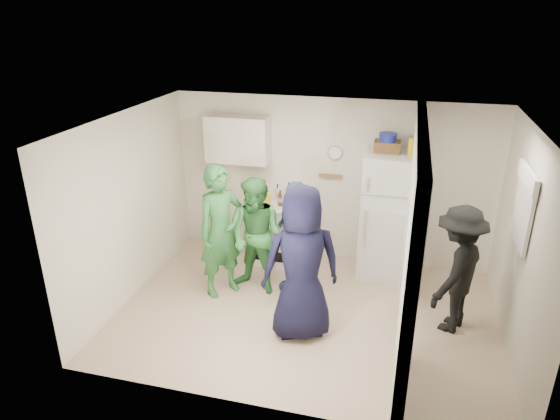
% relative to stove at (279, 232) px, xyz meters
% --- Properties ---
extents(floor, '(4.80, 4.80, 0.00)m').
position_rel_stove_xyz_m(floor, '(0.72, -1.37, -0.46)').
color(floor, tan).
rests_on(floor, ground).
extents(wall_back, '(4.80, 0.00, 4.80)m').
position_rel_stove_xyz_m(wall_back, '(0.72, 0.33, 0.79)').
color(wall_back, silver).
rests_on(wall_back, floor).
extents(wall_front, '(4.80, 0.00, 4.80)m').
position_rel_stove_xyz_m(wall_front, '(0.72, -3.07, 0.79)').
color(wall_front, silver).
rests_on(wall_front, floor).
extents(wall_left, '(0.00, 3.40, 3.40)m').
position_rel_stove_xyz_m(wall_left, '(-1.68, -1.37, 0.79)').
color(wall_left, silver).
rests_on(wall_left, floor).
extents(wall_right, '(0.00, 3.40, 3.40)m').
position_rel_stove_xyz_m(wall_right, '(3.12, -1.37, 0.79)').
color(wall_right, silver).
rests_on(wall_right, floor).
extents(ceiling, '(4.80, 4.80, 0.00)m').
position_rel_stove_xyz_m(ceiling, '(0.72, -1.37, 2.04)').
color(ceiling, white).
rests_on(ceiling, wall_back).
extents(partition_pier_back, '(0.12, 1.20, 2.50)m').
position_rel_stove_xyz_m(partition_pier_back, '(1.92, -0.27, 0.79)').
color(partition_pier_back, silver).
rests_on(partition_pier_back, floor).
extents(partition_pier_front, '(0.12, 1.20, 2.50)m').
position_rel_stove_xyz_m(partition_pier_front, '(1.92, -2.47, 0.79)').
color(partition_pier_front, silver).
rests_on(partition_pier_front, floor).
extents(partition_header, '(0.12, 1.00, 0.40)m').
position_rel_stove_xyz_m(partition_header, '(1.92, -1.37, 1.84)').
color(partition_header, silver).
rests_on(partition_header, partition_pier_back).
extents(stove, '(0.78, 0.65, 0.93)m').
position_rel_stove_xyz_m(stove, '(0.00, 0.00, 0.00)').
color(stove, white).
rests_on(stove, floor).
extents(upper_cabinet, '(0.95, 0.34, 0.70)m').
position_rel_stove_xyz_m(upper_cabinet, '(-0.68, 0.15, 1.39)').
color(upper_cabinet, silver).
rests_on(upper_cabinet, wall_back).
extents(fridge, '(0.76, 0.74, 1.85)m').
position_rel_stove_xyz_m(fridge, '(1.62, -0.03, 0.46)').
color(fridge, silver).
rests_on(fridge, floor).
extents(wicker_basket, '(0.35, 0.25, 0.15)m').
position_rel_stove_xyz_m(wicker_basket, '(1.52, 0.02, 1.46)').
color(wicker_basket, brown).
rests_on(wicker_basket, fridge).
extents(blue_bowl, '(0.24, 0.24, 0.11)m').
position_rel_stove_xyz_m(blue_bowl, '(1.52, 0.02, 1.59)').
color(blue_bowl, navy).
rests_on(blue_bowl, wicker_basket).
extents(yellow_cup_stack_top, '(0.09, 0.09, 0.25)m').
position_rel_stove_xyz_m(yellow_cup_stack_top, '(1.84, -0.13, 1.51)').
color(yellow_cup_stack_top, gold).
rests_on(yellow_cup_stack_top, fridge).
extents(wall_clock, '(0.22, 0.02, 0.22)m').
position_rel_stove_xyz_m(wall_clock, '(0.77, 0.31, 1.24)').
color(wall_clock, white).
rests_on(wall_clock, wall_back).
extents(spice_shelf, '(0.35, 0.08, 0.03)m').
position_rel_stove_xyz_m(spice_shelf, '(0.72, 0.28, 0.89)').
color(spice_shelf, olive).
rests_on(spice_shelf, wall_back).
extents(nook_window, '(0.03, 0.70, 0.80)m').
position_rel_stove_xyz_m(nook_window, '(3.10, -1.17, 1.19)').
color(nook_window, black).
rests_on(nook_window, wall_right).
extents(nook_window_frame, '(0.04, 0.76, 0.86)m').
position_rel_stove_xyz_m(nook_window_frame, '(3.08, -1.17, 1.19)').
color(nook_window_frame, white).
rests_on(nook_window_frame, wall_right).
extents(nook_valance, '(0.04, 0.82, 0.18)m').
position_rel_stove_xyz_m(nook_valance, '(3.06, -1.17, 1.54)').
color(nook_valance, white).
rests_on(nook_valance, wall_right).
extents(yellow_cup_stack_stove, '(0.09, 0.09, 0.25)m').
position_rel_stove_xyz_m(yellow_cup_stack_stove, '(-0.12, -0.22, 0.59)').
color(yellow_cup_stack_stove, yellow).
rests_on(yellow_cup_stack_stove, stove).
extents(red_cup, '(0.09, 0.09, 0.12)m').
position_rel_stove_xyz_m(red_cup, '(0.22, -0.20, 0.52)').
color(red_cup, red).
rests_on(red_cup, stove).
extents(person_green_left, '(0.76, 0.80, 1.83)m').
position_rel_stove_xyz_m(person_green_left, '(-0.52, -1.11, 0.45)').
color(person_green_left, '#2F7740').
rests_on(person_green_left, floor).
extents(person_green_center, '(0.92, 0.79, 1.64)m').
position_rel_stove_xyz_m(person_green_center, '(-0.06, -0.96, 0.36)').
color(person_green_center, '#347634').
rests_on(person_green_center, floor).
extents(person_denim, '(0.91, 0.98, 1.62)m').
position_rel_stove_xyz_m(person_denim, '(0.44, -0.84, 0.35)').
color(person_denim, '#3B5781').
rests_on(person_denim, floor).
extents(person_navy, '(1.09, 0.91, 1.89)m').
position_rel_stove_xyz_m(person_navy, '(0.72, -1.78, 0.48)').
color(person_navy, black).
rests_on(person_navy, floor).
extents(person_nook, '(0.99, 1.19, 1.61)m').
position_rel_stove_xyz_m(person_nook, '(2.49, -1.20, 0.34)').
color(person_nook, black).
rests_on(person_nook, floor).
extents(bottle_a, '(0.06, 0.06, 0.32)m').
position_rel_stove_xyz_m(bottle_a, '(-0.26, 0.12, 0.62)').
color(bottle_a, brown).
rests_on(bottle_a, stove).
extents(bottle_b, '(0.07, 0.07, 0.30)m').
position_rel_stove_xyz_m(bottle_b, '(-0.17, -0.09, 0.61)').
color(bottle_b, '#1C5637').
rests_on(bottle_b, stove).
extents(bottle_c, '(0.06, 0.06, 0.27)m').
position_rel_stove_xyz_m(bottle_c, '(-0.07, 0.16, 0.60)').
color(bottle_c, silver).
rests_on(bottle_c, stove).
extents(bottle_d, '(0.06, 0.06, 0.24)m').
position_rel_stove_xyz_m(bottle_d, '(0.02, -0.05, 0.58)').
color(bottle_d, '#5F2E10').
rests_on(bottle_d, stove).
extents(bottle_e, '(0.07, 0.07, 0.30)m').
position_rel_stove_xyz_m(bottle_e, '(0.10, 0.17, 0.61)').
color(bottle_e, '#B3C2C6').
rests_on(bottle_e, stove).
extents(bottle_f, '(0.06, 0.06, 0.28)m').
position_rel_stove_xyz_m(bottle_f, '(0.19, 0.01, 0.60)').
color(bottle_f, '#12311A').
rests_on(bottle_f, stove).
extents(bottle_g, '(0.06, 0.06, 0.27)m').
position_rel_stove_xyz_m(bottle_g, '(0.26, 0.12, 0.60)').
color(bottle_g, brown).
rests_on(bottle_g, stove).
extents(bottle_h, '(0.06, 0.06, 0.32)m').
position_rel_stove_xyz_m(bottle_h, '(-0.30, -0.14, 0.63)').
color(bottle_h, '#A3A6AE').
rests_on(bottle_h, stove).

